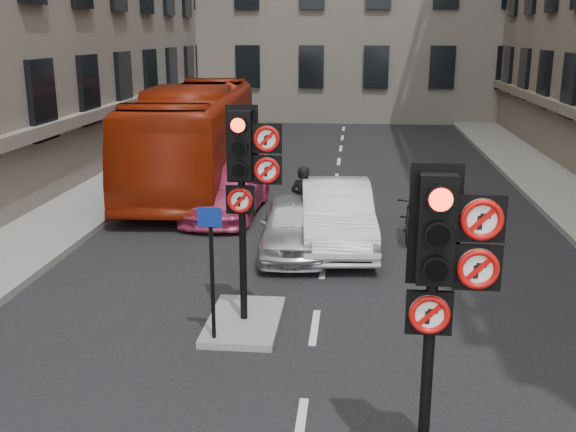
% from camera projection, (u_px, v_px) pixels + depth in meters
% --- Properties ---
extents(pavement_left, '(3.00, 50.00, 0.16)m').
position_uv_depth(pavement_left, '(72.00, 207.00, 18.70)').
color(pavement_left, gray).
rests_on(pavement_left, ground).
extents(centre_island, '(1.20, 2.00, 0.12)m').
position_uv_depth(centre_island, '(244.00, 321.00, 11.42)').
color(centre_island, gray).
rests_on(centre_island, ground).
extents(signal_near, '(0.91, 0.40, 3.58)m').
position_uv_depth(signal_near, '(443.00, 265.00, 6.65)').
color(signal_near, black).
rests_on(signal_near, ground).
extents(signal_far, '(0.91, 0.40, 3.58)m').
position_uv_depth(signal_far, '(247.00, 168.00, 10.70)').
color(signal_far, black).
rests_on(signal_far, centre_island).
extents(car_silver, '(1.72, 3.75, 1.25)m').
position_uv_depth(car_silver, '(294.00, 225.00, 15.03)').
color(car_silver, '#B3B5BB').
rests_on(car_silver, ground).
extents(car_white, '(1.97, 4.60, 1.47)m').
position_uv_depth(car_white, '(336.00, 215.00, 15.47)').
color(car_white, silver).
rests_on(car_white, ground).
extents(car_pink, '(1.97, 4.57, 1.31)m').
position_uv_depth(car_pink, '(227.00, 190.00, 18.24)').
color(car_pink, '#C4396D').
rests_on(car_pink, ground).
extents(bus_red, '(3.43, 11.58, 3.18)m').
position_uv_depth(bus_red, '(196.00, 135.00, 21.60)').
color(bus_red, maroon).
rests_on(bus_red, ground).
extents(motorcycle, '(0.80, 1.92, 1.12)m').
position_uv_depth(motorcycle, '(410.00, 216.00, 16.03)').
color(motorcycle, black).
rests_on(motorcycle, ground).
extents(motorcyclist, '(0.74, 0.60, 1.76)m').
position_uv_depth(motorcyclist, '(303.00, 202.00, 16.05)').
color(motorcyclist, black).
rests_on(motorcyclist, ground).
extents(info_sign, '(0.37, 0.12, 2.15)m').
position_uv_depth(info_sign, '(211.00, 255.00, 10.28)').
color(info_sign, black).
rests_on(info_sign, centre_island).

